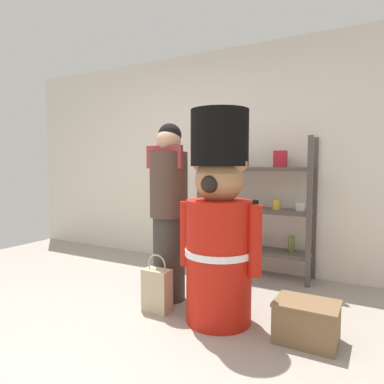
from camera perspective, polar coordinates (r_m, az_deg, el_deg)
The scene contains 7 objects.
ground_plane at distance 2.69m, azimuth -14.32°, elevation -22.75°, with size 6.40×6.40×0.00m, color #9E9389.
back_wall at distance 4.27m, azimuth 6.13°, elevation 5.40°, with size 6.40×0.12×2.60m, color silver.
merchandise_shelf at distance 3.94m, azimuth 10.22°, elevation -2.33°, with size 1.28×0.35×1.52m.
teddy_bear_guard at distance 2.70m, azimuth 4.44°, elevation -5.36°, with size 0.68×0.53×1.64m.
person_shopper at distance 3.14m, azimuth -3.82°, elevation -2.76°, with size 0.36×0.34×1.59m.
shopping_bag at distance 3.03m, azimuth -5.77°, elevation -15.64°, with size 0.23×0.13×0.49m.
display_crate at distance 2.68m, azimuth 18.26°, elevation -19.53°, with size 0.43×0.32×0.28m.
Camera 1 is at (1.66, -1.73, 1.22)m, focal length 32.54 mm.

